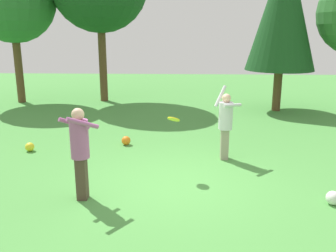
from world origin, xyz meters
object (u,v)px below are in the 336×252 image
object	(u,v)px
person_thrower	(225,121)
ball_white	(333,198)
tree_right	(283,8)
ball_orange	(126,141)
ball_yellow	(30,147)
frisbee	(174,119)
person_catcher	(80,146)

from	to	relation	value
person_thrower	ball_white	distance (m)	3.08
tree_right	ball_white	bearing A→B (deg)	-96.59
person_thrower	ball_orange	xyz separation A→B (m)	(-2.62, 1.03, -0.85)
ball_orange	ball_white	distance (m)	5.54
ball_yellow	ball_orange	bearing A→B (deg)	14.96
ball_yellow	ball_white	size ratio (longest dim) A/B	0.91
person_thrower	tree_right	distance (m)	7.09
ball_white	person_thrower	bearing A→B (deg)	125.82
person_thrower	ball_orange	distance (m)	2.94
ball_orange	ball_yellow	xyz separation A→B (m)	(-2.46, -0.66, -0.01)
ball_white	tree_right	xyz separation A→B (m)	(0.95, 8.25, 3.81)
ball_orange	ball_white	xyz separation A→B (m)	(4.35, -3.43, 0.00)
ball_yellow	tree_right	distance (m)	10.25
tree_right	ball_yellow	bearing A→B (deg)	-144.80
tree_right	frisbee	bearing A→B (deg)	-119.67
frisbee	tree_right	world-z (taller)	tree_right
ball_orange	tree_right	world-z (taller)	tree_right
person_catcher	frisbee	size ratio (longest dim) A/B	5.01
frisbee	ball_orange	distance (m)	2.73
ball_yellow	ball_white	xyz separation A→B (m)	(6.82, -2.77, 0.01)
frisbee	ball_orange	world-z (taller)	frisbee
person_catcher	ball_orange	world-z (taller)	person_catcher
frisbee	ball_white	distance (m)	3.46
person_catcher	frisbee	world-z (taller)	person_catcher
ball_orange	ball_white	size ratio (longest dim) A/B	0.97
ball_orange	ball_white	world-z (taller)	ball_white
person_thrower	ball_yellow	distance (m)	5.17
person_thrower	person_catcher	world-z (taller)	person_thrower
frisbee	ball_white	xyz separation A→B (m)	(2.97, -1.37, -1.12)
frisbee	ball_white	bearing A→B (deg)	-24.75
ball_orange	tree_right	size ratio (longest dim) A/B	0.04
frisbee	tree_right	xyz separation A→B (m)	(3.92, 6.88, 2.69)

